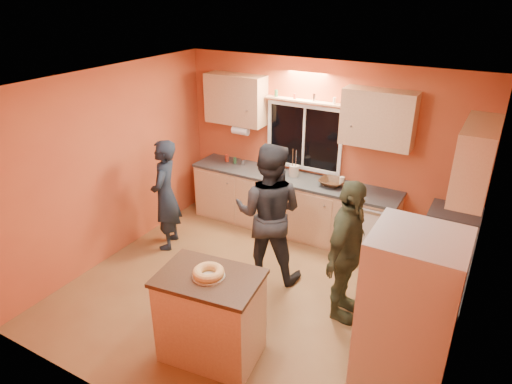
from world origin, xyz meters
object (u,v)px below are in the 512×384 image
Objects in this scene: person_left at (165,195)px; person_right at (347,252)px; island at (211,316)px; refrigerator at (405,328)px; person_center at (269,213)px.

person_left is 0.96× the size of person_right.
island is 0.67× the size of person_left.
island is (-1.81, -0.28, -0.41)m from refrigerator.
person_center reaches higher than island.
refrigerator is 1.06× the size of person_right.
person_left is 0.88× the size of person_center.
person_left reaches higher than island.
person_left is at bearing -12.07° from person_center.
person_center is at bearing 147.34° from refrigerator.
person_right is (2.75, -0.23, 0.04)m from person_left.
island is 0.59× the size of person_center.
refrigerator reaches higher than person_left.
island is 1.63m from person_right.
person_left is at bearing 161.31° from refrigerator.
refrigerator is at bearing 48.82° from person_left.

